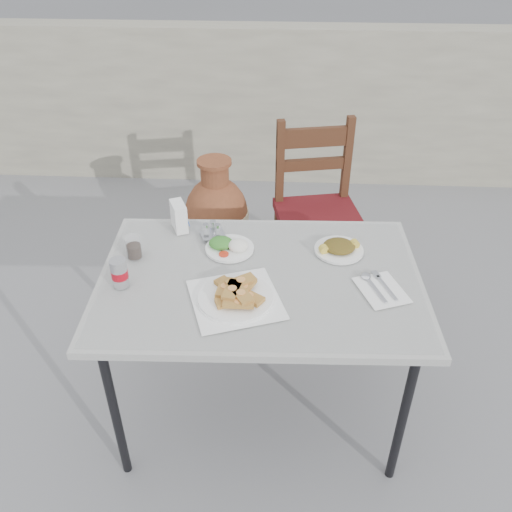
# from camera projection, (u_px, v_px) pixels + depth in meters

# --- Properties ---
(ground) EXTENTS (80.00, 80.00, 0.00)m
(ground) POSITION_uv_depth(u_px,v_px,m) (283.00, 414.00, 2.57)
(ground) COLOR slate
(ground) RESTS_ON ground
(cafe_table) EXTENTS (1.32, 0.91, 0.78)m
(cafe_table) POSITION_uv_depth(u_px,v_px,m) (260.00, 287.00, 2.19)
(cafe_table) COLOR black
(cafe_table) RESTS_ON ground
(pide_plate) EXTENTS (0.41, 0.41, 0.07)m
(pide_plate) POSITION_uv_depth(u_px,v_px,m) (235.00, 293.00, 2.02)
(pide_plate) COLOR white
(pide_plate) RESTS_ON cafe_table
(salad_rice_plate) EXTENTS (0.21, 0.21, 0.05)m
(salad_rice_plate) POSITION_uv_depth(u_px,v_px,m) (229.00, 246.00, 2.30)
(salad_rice_plate) COLOR white
(salad_rice_plate) RESTS_ON cafe_table
(salad_chopped_plate) EXTENTS (0.21, 0.21, 0.04)m
(salad_chopped_plate) POSITION_uv_depth(u_px,v_px,m) (339.00, 248.00, 2.29)
(salad_chopped_plate) COLOR white
(salad_chopped_plate) RESTS_ON cafe_table
(soda_can) EXTENTS (0.07, 0.07, 0.12)m
(soda_can) POSITION_uv_depth(u_px,v_px,m) (119.00, 273.00, 2.08)
(soda_can) COLOR silver
(soda_can) RESTS_ON cafe_table
(cola_glass) EXTENTS (0.07, 0.07, 0.10)m
(cola_glass) POSITION_uv_depth(u_px,v_px,m) (134.00, 248.00, 2.24)
(cola_glass) COLOR white
(cola_glass) RESTS_ON cafe_table
(napkin_holder) EXTENTS (0.10, 0.12, 0.13)m
(napkin_holder) POSITION_uv_depth(u_px,v_px,m) (179.00, 216.00, 2.41)
(napkin_holder) COLOR white
(napkin_holder) RESTS_ON cafe_table
(condiment_caddy) EXTENTS (0.13, 0.11, 0.07)m
(condiment_caddy) POSITION_uv_depth(u_px,v_px,m) (213.00, 232.00, 2.38)
(condiment_caddy) COLOR silver
(condiment_caddy) RESTS_ON cafe_table
(cutlery_napkin) EXTENTS (0.22, 0.25, 0.02)m
(cutlery_napkin) POSITION_uv_depth(u_px,v_px,m) (379.00, 287.00, 2.09)
(cutlery_napkin) COLOR white
(cutlery_napkin) RESTS_ON cafe_table
(chair) EXTENTS (0.53, 0.53, 1.02)m
(chair) POSITION_uv_depth(u_px,v_px,m) (317.00, 212.00, 3.07)
(chair) COLOR #3C1B10
(chair) RESTS_ON ground
(terracotta_urn) EXTENTS (0.41, 0.41, 0.71)m
(terracotta_urn) POSITION_uv_depth(u_px,v_px,m) (217.00, 215.00, 3.43)
(terracotta_urn) COLOR brown
(terracotta_urn) RESTS_ON ground
(back_wall) EXTENTS (6.00, 0.25, 1.20)m
(back_wall) POSITION_uv_depth(u_px,v_px,m) (290.00, 106.00, 4.26)
(back_wall) COLOR #A9A48C
(back_wall) RESTS_ON ground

